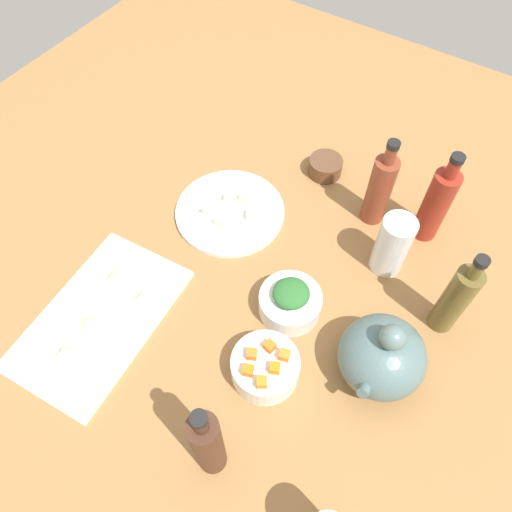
{
  "coord_description": "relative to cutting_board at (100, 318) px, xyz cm",
  "views": [
    {
      "loc": [
        46.19,
        29.88,
        90.86
      ],
      "look_at": [
        0.0,
        0.0,
        8.0
      ],
      "focal_mm": 34.14,
      "sensor_mm": 36.0,
      "label": 1
    }
  ],
  "objects": [
    {
      "name": "cutting_board",
      "position": [
        0.0,
        0.0,
        0.0
      ],
      "size": [
        37.15,
        24.27,
        1.0
      ],
      "primitive_type": "cube",
      "rotation": [
        0.0,
        0.0,
        0.08
      ],
      "color": "white",
      "rests_on": "tabletop"
    },
    {
      "name": "chopped_greens_mound",
      "position": [
        -22.5,
        30.44,
        6.04
      ],
      "size": [
        9.87,
        9.83,
        3.0
      ],
      "primitive_type": "ellipsoid",
      "rotation": [
        0.0,
        0.0,
        2.6
      ],
      "color": "#2D6930",
      "rests_on": "bowl_greens"
    },
    {
      "name": "dumpling_0",
      "position": [
        2.38,
        -0.06,
        1.53
      ],
      "size": [
        4.78,
        4.94,
        2.06
      ],
      "primitive_type": "pyramid",
      "rotation": [
        0.0,
        0.0,
        1.51
      ],
      "color": "beige",
      "rests_on": "cutting_board"
    },
    {
      "name": "tabletop",
      "position": [
        -26.88,
        19.58,
        -2.0
      ],
      "size": [
        190.0,
        190.0,
        3.0
      ],
      "primitive_type": "cube",
      "color": "olive",
      "rests_on": "ground"
    },
    {
      "name": "carrot_cube_0",
      "position": [
        -11.11,
        32.69,
        5.92
      ],
      "size": [
        2.11,
        2.11,
        1.8
      ],
      "primitive_type": "cube",
      "rotation": [
        0.0,
        0.0,
        1.38
      ],
      "color": "orange",
      "rests_on": "bowl_carrots"
    },
    {
      "name": "carrot_cube_5",
      "position": [
        -8.16,
        35.62,
        5.92
      ],
      "size": [
        2.4,
        2.4,
        1.8
      ],
      "primitive_type": "cube",
      "rotation": [
        0.0,
        0.0,
        0.45
      ],
      "color": "orange",
      "rests_on": "bowl_carrots"
    },
    {
      "name": "tofu_cube_4",
      "position": [
        -40.59,
        7.78,
        1.8
      ],
      "size": [
        2.86,
        2.86,
        2.2
      ],
      "primitive_type": "cube",
      "rotation": [
        0.0,
        0.0,
        2.76
      ],
      "color": "#E7F4CE",
      "rests_on": "plate_tofu"
    },
    {
      "name": "bowl_small_side",
      "position": [
        -59.34,
        18.52,
        1.6
      ],
      "size": [
        8.08,
        8.08,
        4.2
      ],
      "primitive_type": "cylinder",
      "color": "brown",
      "rests_on": "tabletop"
    },
    {
      "name": "teapot",
      "position": [
        -20.25,
        50.38,
        6.11
      ],
      "size": [
        17.38,
        15.59,
        16.76
      ],
      "color": "slate",
      "rests_on": "tabletop"
    },
    {
      "name": "bottle_2",
      "position": [
        -55.49,
        45.66,
        9.24
      ],
      "size": [
        5.49,
        5.49,
        23.43
      ],
      "color": "maroon",
      "rests_on": "tabletop"
    },
    {
      "name": "bottle_1",
      "position": [
        -53.22,
        33.99,
        8.89
      ],
      "size": [
        5.22,
        5.22,
        22.65
      ],
      "color": "brown",
      "rests_on": "tabletop"
    },
    {
      "name": "tofu_cube_3",
      "position": [
        -32.92,
        2.89,
        1.8
      ],
      "size": [
        2.4,
        2.4,
        2.2
      ],
      "primitive_type": "cube",
      "rotation": [
        0.0,
        0.0,
        3.05
      ],
      "color": "white",
      "rests_on": "plate_tofu"
    },
    {
      "name": "bottle_0",
      "position": [
        -36.29,
        56.95,
        9.0
      ],
      "size": [
        4.96,
        4.96,
        22.67
      ],
      "color": "brown",
      "rests_on": "tabletop"
    },
    {
      "name": "carrot_cube_3",
      "position": [
        -8.15,
        30.82,
        5.92
      ],
      "size": [
        2.45,
        2.45,
        1.8
      ],
      "primitive_type": "cube",
      "rotation": [
        0.0,
        0.0,
        2.08
      ],
      "color": "orange",
      "rests_on": "bowl_carrots"
    },
    {
      "name": "dumpling_1",
      "position": [
        -7.77,
        -2.4,
        2.04
      ],
      "size": [
        8.28,
        8.29,
        3.08
      ],
      "primitive_type": "pyramid",
      "rotation": [
        0.0,
        0.0,
        3.95
      ],
      "color": "beige",
      "rests_on": "cutting_board"
    },
    {
      "name": "tofu_cube_0",
      "position": [
        -38.78,
        4.76,
        1.8
      ],
      "size": [
        2.28,
        2.28,
        2.2
      ],
      "primitive_type": "cube",
      "rotation": [
        0.0,
        0.0,
        1.61
      ],
      "color": "silver",
      "rests_on": "plate_tofu"
    },
    {
      "name": "tofu_cube_1",
      "position": [
        -37.34,
        11.68,
        1.8
      ],
      "size": [
        2.89,
        2.89,
        2.2
      ],
      "primitive_type": "cube",
      "rotation": [
        0.0,
        0.0,
        0.4
      ],
      "color": "silver",
      "rests_on": "plate_tofu"
    },
    {
      "name": "dumpling_3",
      "position": [
        9.6,
        0.65,
        2.04
      ],
      "size": [
        6.59,
        6.51,
        3.07
      ],
      "primitive_type": "pyramid",
      "rotation": [
        0.0,
        0.0,
        2.59
      ],
      "color": "beige",
      "rests_on": "cutting_board"
    },
    {
      "name": "bottle_3",
      "position": [
        9.07,
        34.18,
        10.54
      ],
      "size": [
        4.76,
        4.76,
        25.59
      ],
      "color": "#47291B",
      "rests_on": "tabletop"
    },
    {
      "name": "tofu_cube_2",
      "position": [
        -31.98,
        6.8,
        1.8
      ],
      "size": [
        2.23,
        2.23,
        2.2
      ],
      "primitive_type": "cube",
      "rotation": [
        0.0,
        0.0,
        3.13
      ],
      "color": "#FCDECB",
      "rests_on": "plate_tofu"
    },
    {
      "name": "carrot_cube_1",
      "position": [
        -4.78,
        35.06,
        5.92
      ],
      "size": [
        2.5,
        2.5,
        1.8
      ],
      "primitive_type": "cube",
      "rotation": [
        0.0,
        0.0,
        2.16
      ],
      "color": "orange",
      "rests_on": "bowl_carrots"
    },
    {
      "name": "carrot_cube_4",
      "position": [
        -5.26,
        31.9,
        5.92
      ],
      "size": [
        2.29,
        2.29,
        1.8
      ],
      "primitive_type": "cube",
      "rotation": [
        0.0,
        0.0,
        0.34
      ],
      "color": "orange",
      "rests_on": "bowl_carrots"
    },
    {
      "name": "dumpling_2",
      "position": [
        -7.53,
        5.37,
        2.06
      ],
      "size": [
        7.39,
        7.38,
        3.13
      ],
      "primitive_type": "pyramid",
      "rotation": [
        0.0,
        0.0,
        0.75
      ],
      "color": "beige",
      "rests_on": "cutting_board"
    },
    {
      "name": "bowl_greens",
      "position": [
        -22.5,
        30.44,
        2.02
      ],
      "size": [
        12.43,
        12.43,
        5.04
      ],
      "primitive_type": "cylinder",
      "color": "white",
      "rests_on": "tabletop"
    },
    {
      "name": "carrot_cube_2",
      "position": [
        -11.12,
        35.82,
        5.92
      ],
      "size": [
        2.24,
        2.24,
        1.8
      ],
      "primitive_type": "cube",
      "rotation": [
        0.0,
        0.0,
        1.86
      ],
      "color": "orange",
      "rests_on": "bowl_carrots"
    },
    {
      "name": "drinking_glass_0",
      "position": [
        -42.87,
        42.1,
        6.73
      ],
      "size": [
        6.86,
        6.86,
        14.46
      ],
      "primitive_type": "cylinder",
      "color": "white",
      "rests_on": "tabletop"
    },
    {
      "name": "plate_tofu",
      "position": [
        -36.29,
        6.38,
        0.1
      ],
      "size": [
        24.9,
        24.9,
        1.2
      ],
      "primitive_type": "cylinder",
      "color": "white",
      "rests_on": "tabletop"
    },
    {
      "name": "bowl_carrots",
      "position": [
        -8.52,
        33.44,
        2.26
      ],
      "size": [
        12.53,
        12.53,
        5.52
      ],
      "primitive_type": "cylinder",
      "color": "white",
      "rests_on": "tabletop"
    }
  ]
}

